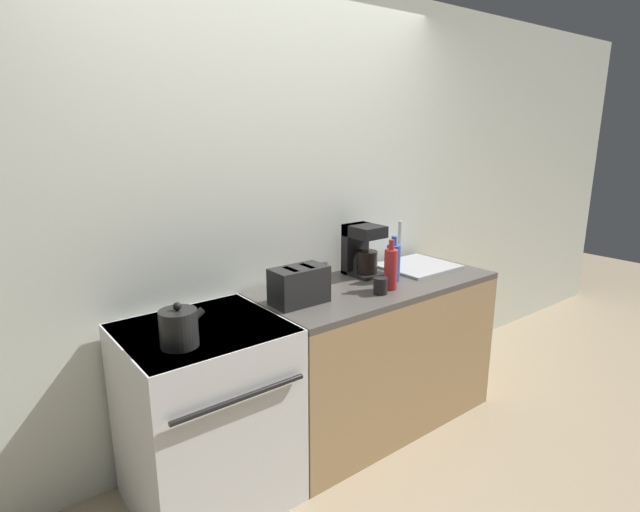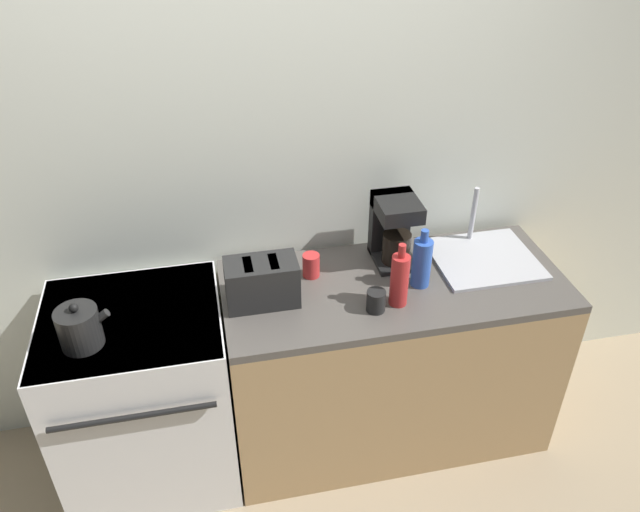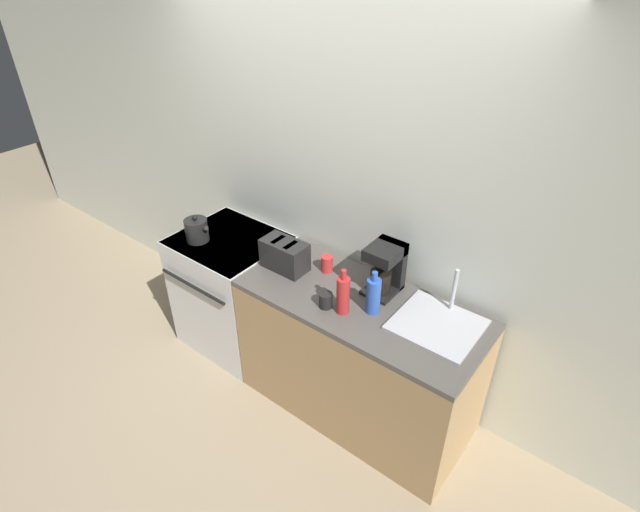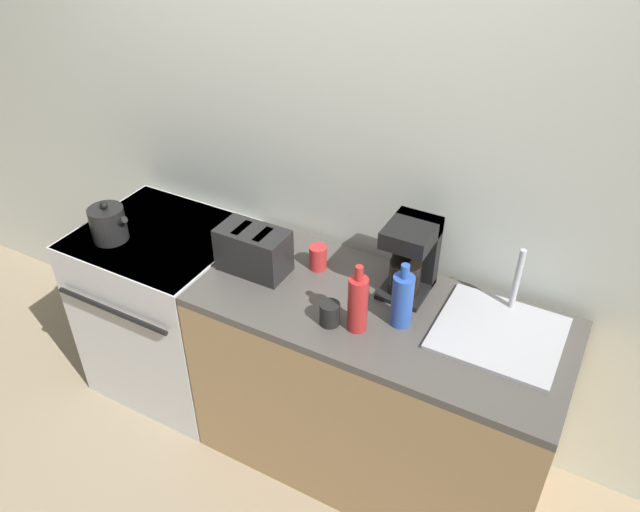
% 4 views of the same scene
% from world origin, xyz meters
% --- Properties ---
extents(ground_plane, '(12.00, 12.00, 0.00)m').
position_xyz_m(ground_plane, '(0.00, 0.00, 0.00)').
color(ground_plane, tan).
extents(wall_back, '(8.00, 0.05, 2.60)m').
position_xyz_m(wall_back, '(0.00, 0.71, 1.30)').
color(wall_back, silver).
rests_on(wall_back, ground_plane).
extents(stove, '(0.73, 0.69, 0.91)m').
position_xyz_m(stove, '(-0.59, 0.33, 0.46)').
color(stove, silver).
rests_on(stove, ground_plane).
extents(counter_block, '(1.48, 0.65, 0.91)m').
position_xyz_m(counter_block, '(0.53, 0.33, 0.45)').
color(counter_block, tan).
rests_on(counter_block, ground_plane).
extents(kettle, '(0.20, 0.16, 0.19)m').
position_xyz_m(kettle, '(-0.74, 0.20, 0.99)').
color(kettle, black).
rests_on(kettle, stove).
extents(toaster, '(0.29, 0.16, 0.19)m').
position_xyz_m(toaster, '(-0.04, 0.31, 1.00)').
color(toaster, black).
rests_on(toaster, counter_block).
extents(coffee_maker, '(0.18, 0.23, 0.31)m').
position_xyz_m(coffee_maker, '(0.57, 0.51, 1.07)').
color(coffee_maker, black).
rests_on(coffee_maker, counter_block).
extents(sink_tray, '(0.45, 0.41, 0.28)m').
position_xyz_m(sink_tray, '(0.98, 0.41, 0.92)').
color(sink_tray, '#B7B7BC').
rests_on(sink_tray, counter_block).
extents(bottle_red, '(0.07, 0.07, 0.29)m').
position_xyz_m(bottle_red, '(0.50, 0.19, 1.03)').
color(bottle_red, '#B72828').
rests_on(bottle_red, counter_block).
extents(bottle_blue, '(0.08, 0.08, 0.27)m').
position_xyz_m(bottle_blue, '(0.63, 0.29, 1.02)').
color(bottle_blue, '#2D56B7').
rests_on(bottle_blue, counter_block).
extents(cup_red, '(0.07, 0.07, 0.11)m').
position_xyz_m(cup_red, '(0.19, 0.45, 0.96)').
color(cup_red, red).
rests_on(cup_red, counter_block).
extents(cup_black, '(0.08, 0.08, 0.09)m').
position_xyz_m(cup_black, '(0.40, 0.16, 0.95)').
color(cup_black, black).
rests_on(cup_black, counter_block).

